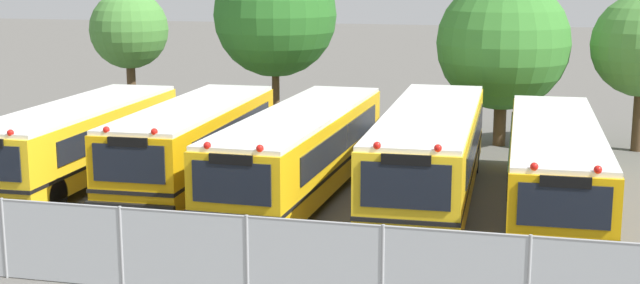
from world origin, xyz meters
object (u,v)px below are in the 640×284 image
(school_bus_1, at_px, (195,141))
(tree_0, at_px, (128,30))
(tree_1, at_px, (275,14))
(tree_2, at_px, (502,41))
(school_bus_2, at_px, (301,150))
(school_bus_4, at_px, (554,164))
(school_bus_0, at_px, (80,139))
(school_bus_3, at_px, (430,151))

(school_bus_1, bearing_deg, tree_0, -55.66)
(tree_0, xyz_separation_m, tree_1, (6.58, -0.60, 0.77))
(school_bus_1, xyz_separation_m, tree_2, (8.84, 8.72, 2.56))
(school_bus_2, bearing_deg, school_bus_1, -5.38)
(tree_2, bearing_deg, school_bus_4, -78.53)
(school_bus_2, height_order, tree_1, tree_1)
(school_bus_0, bearing_deg, tree_1, -115.16)
(tree_1, distance_m, tree_2, 8.80)
(school_bus_2, height_order, tree_0, tree_0)
(school_bus_0, bearing_deg, tree_0, -74.68)
(school_bus_1, xyz_separation_m, tree_0, (-6.48, 8.97, 2.70))
(school_bus_1, height_order, tree_0, tree_0)
(tree_0, bearing_deg, school_bus_0, -73.60)
(school_bus_0, relative_size, school_bus_3, 0.88)
(tree_0, relative_size, tree_1, 0.79)
(school_bus_1, bearing_deg, tree_2, -136.92)
(school_bus_0, relative_size, school_bus_2, 0.88)
(school_bus_3, relative_size, tree_0, 2.02)
(school_bus_3, height_order, tree_1, tree_1)
(school_bus_2, xyz_separation_m, school_bus_4, (7.19, 0.02, -0.05))
(school_bus_2, distance_m, tree_2, 10.89)
(school_bus_1, bearing_deg, school_bus_4, 176.30)
(tree_1, height_order, tree_2, tree_1)
(school_bus_0, bearing_deg, school_bus_4, 178.34)
(tree_2, bearing_deg, tree_0, 179.06)
(school_bus_0, bearing_deg, tree_2, -145.62)
(tree_2, bearing_deg, tree_1, -177.72)
(tree_0, distance_m, tree_2, 15.32)
(school_bus_0, xyz_separation_m, school_bus_4, (14.46, -0.15, 0.01))
(school_bus_3, height_order, school_bus_4, school_bus_3)
(school_bus_3, relative_size, tree_2, 1.83)
(school_bus_1, xyz_separation_m, school_bus_4, (10.69, -0.41, -0.05))
(school_bus_2, bearing_deg, tree_0, -41.69)
(school_bus_1, height_order, tree_2, tree_2)
(school_bus_2, xyz_separation_m, school_bus_3, (3.74, 0.32, 0.07))
(school_bus_1, distance_m, school_bus_4, 10.70)
(school_bus_0, height_order, tree_2, tree_2)
(school_bus_2, relative_size, tree_2, 1.83)
(school_bus_4, height_order, tree_1, tree_1)
(school_bus_0, xyz_separation_m, school_bus_3, (11.01, 0.15, 0.12))
(school_bus_1, xyz_separation_m, tree_1, (0.09, 8.37, 3.47))
(tree_0, bearing_deg, school_bus_2, -43.25)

